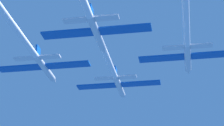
# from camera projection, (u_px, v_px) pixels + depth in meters

# --- Properties ---
(jet_lead) EXTENTS (19.16, 61.62, 3.17)m
(jet_lead) POSITION_uv_depth(u_px,v_px,m) (105.00, 53.00, 90.09)
(jet_lead) COLOR silver
(jet_left_wing) EXTENTS (19.16, 69.65, 3.17)m
(jet_left_wing) POSITION_uv_depth(u_px,v_px,m) (6.00, 16.00, 75.46)
(jet_left_wing) COLOR silver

